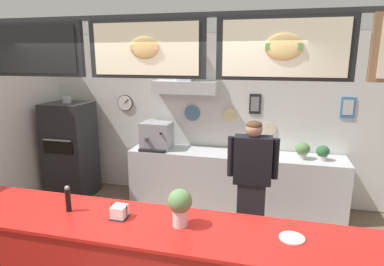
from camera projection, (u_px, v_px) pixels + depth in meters
The scene contains 11 objects.
back_wall_assembly at pixel (207, 113), 5.33m from camera, with size 5.77×2.88×2.76m.
back_prep_counter at pixel (234, 181), 5.26m from camera, with size 3.36×0.62×0.90m.
pizza_oven at pixel (71, 150), 5.65m from camera, with size 0.71×0.69×1.73m.
shop_worker at pixel (252, 184), 3.94m from camera, with size 0.60×0.24×1.67m.
espresso_machine at pixel (157, 136), 5.39m from camera, with size 0.48×0.46×0.44m.
potted_thyme at pixel (323, 152), 4.79m from camera, with size 0.19×0.19×0.22m.
potted_oregano at pixel (302, 150), 4.84m from camera, with size 0.21×0.21×0.25m.
basil_vase at pixel (180, 206), 2.72m from camera, with size 0.20×0.20×0.32m.
pepper_grinder at pixel (68, 199), 2.99m from camera, with size 0.05×0.05×0.25m.
condiment_plate at pixel (292, 238), 2.56m from camera, with size 0.20×0.20×0.01m.
napkin_holder at pixel (119, 212), 2.88m from camera, with size 0.15×0.14×0.13m.
Camera 1 is at (1.05, -2.61, 2.39)m, focal length 30.75 mm.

